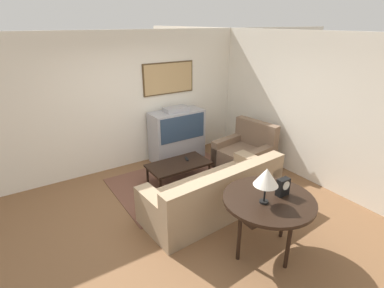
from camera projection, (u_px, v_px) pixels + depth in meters
ground_plane at (181, 212)px, 4.80m from camera, size 12.00×12.00×0.00m
wall_back at (126, 102)px, 5.94m from camera, size 12.00×0.10×2.70m
wall_right at (300, 107)px, 5.61m from camera, size 0.06×12.00×2.70m
area_rug at (181, 182)px, 5.69m from camera, size 2.42×1.76×0.01m
tv at (177, 135)px, 6.46m from camera, size 1.15×0.52×1.18m
couch at (215, 195)px, 4.72m from camera, size 2.33×1.07×0.83m
armchair at (245, 155)px, 6.14m from camera, size 1.05×1.10×0.95m
coffee_table at (179, 165)px, 5.56m from camera, size 1.14×0.62×0.39m
console_table at (269, 203)px, 3.74m from camera, size 1.15×1.15×0.80m
table_lamp at (266, 177)px, 3.50m from camera, size 0.30×0.30×0.46m
mantel_clock at (283, 187)px, 3.74m from camera, size 0.17×0.10×0.23m
remote at (187, 159)px, 5.71m from camera, size 0.10×0.17×0.02m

